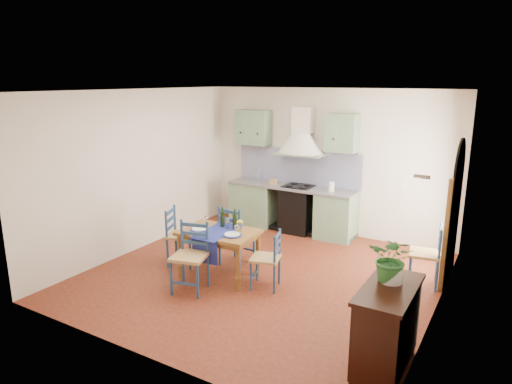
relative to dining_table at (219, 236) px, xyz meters
The scene contains 13 objects.
floor 0.93m from the dining_table, 32.13° to the left, with size 5.00×5.00×0.00m, color #4A190F.
back_wall 2.68m from the dining_table, 88.00° to the left, with size 5.00×0.96×2.80m.
right_wall 3.20m from the dining_table, 11.65° to the left, with size 0.26×5.00×2.80m.
left_wall 2.11m from the dining_table, 169.70° to the left, with size 0.04×5.00×2.80m, color beige.
ceiling 2.26m from the dining_table, 32.13° to the left, with size 5.00×5.00×0.01m, color white.
dining_table is the anchor object (origin of this frame).
chair_near 0.62m from the dining_table, 97.32° to the right, with size 0.57×0.57×1.00m.
chair_far 0.53m from the dining_table, 93.99° to the left, with size 0.50×0.50×1.01m.
chair_left 0.84m from the dining_table, behind, with size 0.57×0.57×0.95m.
chair_right 0.85m from the dining_table, ahead, with size 0.49×0.49×0.86m.
chair_spare 3.08m from the dining_table, 24.72° to the left, with size 0.49×0.49×0.92m.
sideboard 3.01m from the dining_table, 20.23° to the right, with size 0.50×1.05×0.94m.
potted_plant 2.99m from the dining_table, 17.86° to the right, with size 0.45×0.39×0.50m, color #2D7133.
Camera 1 is at (3.25, -5.69, 2.96)m, focal length 32.00 mm.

